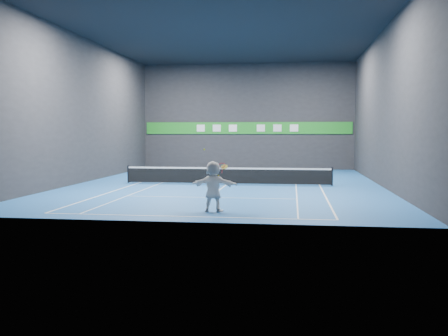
# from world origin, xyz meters

# --- Properties ---
(ground) EXTENTS (26.00, 26.00, 0.00)m
(ground) POSITION_xyz_m (0.00, 0.00, 0.00)
(ground) COLOR #1C559C
(ground) RESTS_ON ground
(ceiling) EXTENTS (26.00, 26.00, 0.00)m
(ceiling) POSITION_xyz_m (0.00, 0.00, 9.00)
(ceiling) COLOR black
(ceiling) RESTS_ON ground
(wall_back) EXTENTS (18.00, 0.10, 9.00)m
(wall_back) POSITION_xyz_m (0.00, 13.00, 4.50)
(wall_back) COLOR #252528
(wall_back) RESTS_ON ground
(wall_front) EXTENTS (18.00, 0.10, 9.00)m
(wall_front) POSITION_xyz_m (0.00, -13.00, 4.50)
(wall_front) COLOR #252528
(wall_front) RESTS_ON ground
(wall_left) EXTENTS (0.10, 26.00, 9.00)m
(wall_left) POSITION_xyz_m (-9.00, 0.00, 4.50)
(wall_left) COLOR #252528
(wall_left) RESTS_ON ground
(wall_right) EXTENTS (0.10, 26.00, 9.00)m
(wall_right) POSITION_xyz_m (9.00, 0.00, 4.50)
(wall_right) COLOR #252528
(wall_right) RESTS_ON ground
(baseline_near) EXTENTS (10.98, 0.08, 0.01)m
(baseline_near) POSITION_xyz_m (0.00, -11.89, 0.00)
(baseline_near) COLOR white
(baseline_near) RESTS_ON ground
(baseline_far) EXTENTS (10.98, 0.08, 0.01)m
(baseline_far) POSITION_xyz_m (0.00, 11.89, 0.00)
(baseline_far) COLOR white
(baseline_far) RESTS_ON ground
(sideline_doubles_left) EXTENTS (0.08, 23.78, 0.01)m
(sideline_doubles_left) POSITION_xyz_m (-5.49, 0.00, 0.00)
(sideline_doubles_left) COLOR white
(sideline_doubles_left) RESTS_ON ground
(sideline_doubles_right) EXTENTS (0.08, 23.78, 0.01)m
(sideline_doubles_right) POSITION_xyz_m (5.49, 0.00, 0.00)
(sideline_doubles_right) COLOR white
(sideline_doubles_right) RESTS_ON ground
(sideline_singles_left) EXTENTS (0.06, 23.78, 0.01)m
(sideline_singles_left) POSITION_xyz_m (-4.11, 0.00, 0.00)
(sideline_singles_left) COLOR white
(sideline_singles_left) RESTS_ON ground
(sideline_singles_right) EXTENTS (0.06, 23.78, 0.01)m
(sideline_singles_right) POSITION_xyz_m (4.11, 0.00, 0.00)
(sideline_singles_right) COLOR white
(sideline_singles_right) RESTS_ON ground
(service_line_near) EXTENTS (8.23, 0.06, 0.01)m
(service_line_near) POSITION_xyz_m (0.00, -6.40, 0.00)
(service_line_near) COLOR white
(service_line_near) RESTS_ON ground
(service_line_far) EXTENTS (8.23, 0.06, 0.01)m
(service_line_far) POSITION_xyz_m (0.00, 6.40, 0.00)
(service_line_far) COLOR white
(service_line_far) RESTS_ON ground
(center_service_line) EXTENTS (0.06, 12.80, 0.01)m
(center_service_line) POSITION_xyz_m (0.00, 0.00, 0.00)
(center_service_line) COLOR white
(center_service_line) RESTS_ON ground
(player) EXTENTS (1.90, 0.79, 1.99)m
(player) POSITION_xyz_m (0.84, -10.60, 0.99)
(player) COLOR white
(player) RESTS_ON ground
(tennis_ball) EXTENTS (0.07, 0.07, 0.07)m
(tennis_ball) POSITION_xyz_m (0.48, -10.61, 2.43)
(tennis_ball) COLOR #ADD623
(tennis_ball) RESTS_ON player
(tennis_net) EXTENTS (12.50, 0.10, 1.07)m
(tennis_net) POSITION_xyz_m (0.00, 0.00, 0.54)
(tennis_net) COLOR black
(tennis_net) RESTS_ON ground
(sponsor_banner) EXTENTS (17.64, 0.11, 1.00)m
(sponsor_banner) POSITION_xyz_m (0.00, 12.93, 3.50)
(sponsor_banner) COLOR #1E8922
(sponsor_banner) RESTS_ON wall_back
(tennis_racket) EXTENTS (0.51, 0.34, 0.73)m
(tennis_racket) POSITION_xyz_m (1.16, -10.55, 1.74)
(tennis_racket) COLOR red
(tennis_racket) RESTS_ON player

